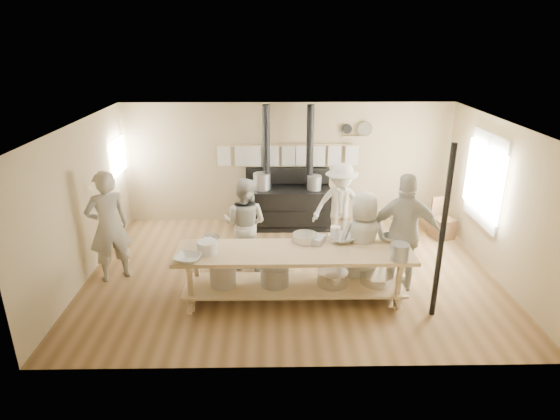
{
  "coord_description": "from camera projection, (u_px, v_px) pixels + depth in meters",
  "views": [
    {
      "loc": [
        -0.32,
        -7.3,
        3.94
      ],
      "look_at": [
        -0.2,
        0.2,
        1.09
      ],
      "focal_mm": 30.0,
      "sensor_mm": 36.0,
      "label": 1
    }
  ],
  "objects": [
    {
      "name": "ground",
      "position": [
        291.0,
        272.0,
        8.23
      ],
      "size": [
        7.0,
        7.0,
        0.0
      ],
      "primitive_type": "plane",
      "color": "brown",
      "rests_on": "ground"
    },
    {
      "name": "pitcher",
      "position": [
        335.0,
        234.0,
        7.36
      ],
      "size": [
        0.19,
        0.19,
        0.25
      ],
      "primitive_type": "cylinder",
      "rotation": [
        0.0,
        0.0,
        0.23
      ],
      "color": "white",
      "rests_on": "prep_table"
    },
    {
      "name": "cook_by_window",
      "position": [
        340.0,
        205.0,
        8.97
      ],
      "size": [
        1.11,
        0.68,
        1.68
      ],
      "primitive_type": "imported",
      "rotation": [
        0.0,
        0.0,
        0.05
      ],
      "color": "#B2AF9D",
      "rests_on": "ground"
    },
    {
      "name": "mixing_bowl_large",
      "position": [
        305.0,
        238.0,
        7.37
      ],
      "size": [
        0.5,
        0.5,
        0.13
      ],
      "primitive_type": "cylinder",
      "rotation": [
        0.0,
        0.0,
        -0.33
      ],
      "color": "silver",
      "rests_on": "prep_table"
    },
    {
      "name": "cook_far_left",
      "position": [
        108.0,
        226.0,
        7.7
      ],
      "size": [
        0.83,
        0.76,
        1.91
      ],
      "primitive_type": "imported",
      "rotation": [
        0.0,
        0.0,
        3.72
      ],
      "color": "#B2AF9D",
      "rests_on": "ground"
    },
    {
      "name": "bowl_white_a",
      "position": [
        188.0,
        258.0,
        6.74
      ],
      "size": [
        0.45,
        0.45,
        0.09
      ],
      "primitive_type": "imported",
      "rotation": [
        0.0,
        0.0,
        -0.23
      ],
      "color": "white",
      "rests_on": "prep_table"
    },
    {
      "name": "window_right",
      "position": [
        486.0,
        179.0,
        8.31
      ],
      "size": [
        0.09,
        1.5,
        1.65
      ],
      "color": "beige",
      "rests_on": "ground"
    },
    {
      "name": "cook_left",
      "position": [
        245.0,
        224.0,
        8.13
      ],
      "size": [
        0.97,
        0.86,
        1.66
      ],
      "primitive_type": "imported",
      "rotation": [
        0.0,
        0.0,
        2.82
      ],
      "color": "#B2AF9D",
      "rests_on": "ground"
    },
    {
      "name": "bowl_steel_b",
      "position": [
        391.0,
        238.0,
        7.4
      ],
      "size": [
        0.4,
        0.4,
        0.09
      ],
      "primitive_type": "imported",
      "rotation": [
        0.0,
        0.0,
        3.6
      ],
      "color": "silver",
      "rests_on": "prep_table"
    },
    {
      "name": "towel_rail",
      "position": [
        288.0,
        153.0,
        9.92
      ],
      "size": [
        3.0,
        0.04,
        0.47
      ],
      "color": "tan",
      "rests_on": "ground"
    },
    {
      "name": "bucket_galv",
      "position": [
        400.0,
        252.0,
        6.76
      ],
      "size": [
        0.35,
        0.35,
        0.25
      ],
      "primitive_type": "cylinder",
      "rotation": [
        0.0,
        0.0,
        -0.35
      ],
      "color": "gray",
      "rests_on": "prep_table"
    },
    {
      "name": "cook_center",
      "position": [
        362.0,
        242.0,
        7.44
      ],
      "size": [
        0.85,
        0.6,
        1.65
      ],
      "primitive_type": "imported",
      "rotation": [
        0.0,
        0.0,
        3.24
      ],
      "color": "#B2AF9D",
      "rests_on": "ground"
    },
    {
      "name": "stove",
      "position": [
        287.0,
        203.0,
        10.02
      ],
      "size": [
        1.9,
        0.75,
        2.6
      ],
      "color": "black",
      "rests_on": "ground"
    },
    {
      "name": "left_opening",
      "position": [
        118.0,
        156.0,
        9.48
      ],
      "size": [
        0.0,
        0.9,
        0.9
      ],
      "color": "white",
      "rests_on": "ground"
    },
    {
      "name": "bowl_white_b",
      "position": [
        342.0,
        238.0,
        7.39
      ],
      "size": [
        0.52,
        0.52,
        0.1
      ],
      "primitive_type": "imported",
      "rotation": [
        0.0,
        0.0,
        1.97
      ],
      "color": "white",
      "rests_on": "prep_table"
    },
    {
      "name": "chair",
      "position": [
        442.0,
        226.0,
        9.56
      ],
      "size": [
        0.48,
        0.48,
        0.83
      ],
      "rotation": [
        0.0,
        0.0,
        0.29
      ],
      "color": "brown",
      "rests_on": "ground"
    },
    {
      "name": "bowl_steel_a",
      "position": [
        211.0,
        240.0,
        7.36
      ],
      "size": [
        0.4,
        0.4,
        0.09
      ],
      "primitive_type": "imported",
      "rotation": [
        0.0,
        0.0,
        0.75
      ],
      "color": "silver",
      "rests_on": "prep_table"
    },
    {
      "name": "roasting_pan",
      "position": [
        309.0,
        238.0,
        7.38
      ],
      "size": [
        0.55,
        0.47,
        0.1
      ],
      "primitive_type": "cube",
      "rotation": [
        0.0,
        0.0,
        -0.42
      ],
      "color": "#B2B2B7",
      "rests_on": "prep_table"
    },
    {
      "name": "room_shell",
      "position": [
        292.0,
        184.0,
        7.65
      ],
      "size": [
        7.0,
        7.0,
        7.0
      ],
      "color": "tan",
      "rests_on": "ground"
    },
    {
      "name": "back_wall_shelf",
      "position": [
        357.0,
        131.0,
        9.81
      ],
      "size": [
        0.63,
        0.14,
        0.32
      ],
      "color": "tan",
      "rests_on": "ground"
    },
    {
      "name": "cook_right",
      "position": [
        404.0,
        233.0,
        7.39
      ],
      "size": [
        1.2,
        0.65,
        1.95
      ],
      "primitive_type": "imported",
      "rotation": [
        0.0,
        0.0,
        2.98
      ],
      "color": "#B2AF9D",
      "rests_on": "ground"
    },
    {
      "name": "prep_table",
      "position": [
        294.0,
        270.0,
        7.2
      ],
      "size": [
        3.6,
        0.9,
        0.85
      ],
      "color": "tan",
      "rests_on": "ground"
    },
    {
      "name": "support_post",
      "position": [
        442.0,
        234.0,
        6.54
      ],
      "size": [
        0.08,
        0.08,
        2.6
      ],
      "primitive_type": "cylinder",
      "color": "black",
      "rests_on": "ground"
    },
    {
      "name": "deep_bowl_enamel",
      "position": [
        207.0,
        247.0,
        6.98
      ],
      "size": [
        0.34,
        0.34,
        0.19
      ],
      "primitive_type": "cylinder",
      "rotation": [
        0.0,
        0.0,
        -0.14
      ],
      "color": "white",
      "rests_on": "prep_table"
    }
  ]
}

